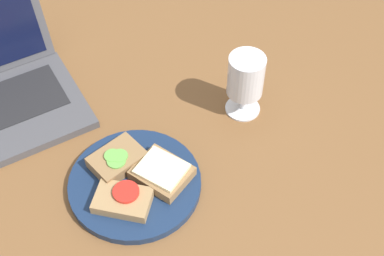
{
  "coord_description": "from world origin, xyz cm",
  "views": [
    {
      "loc": [
        -23.97,
        -51.52,
        81.76
      ],
      "look_at": [
        7.06,
        2.35,
        8.0
      ],
      "focal_mm": 50.0,
      "sensor_mm": 36.0,
      "label": 1
    }
  ],
  "objects_px": {
    "sandwich_with_cheese": "(162,172)",
    "sandwich_with_cucumber": "(117,160)",
    "plate": "(135,183)",
    "sandwich_with_tomato": "(123,199)",
    "wine_glass": "(246,79)"
  },
  "relations": [
    {
      "from": "plate",
      "to": "sandwich_with_tomato",
      "type": "height_order",
      "value": "sandwich_with_tomato"
    },
    {
      "from": "plate",
      "to": "sandwich_with_cucumber",
      "type": "distance_m",
      "value": 0.05
    },
    {
      "from": "sandwich_with_cheese",
      "to": "plate",
      "type": "bearing_deg",
      "value": 161.09
    },
    {
      "from": "sandwich_with_tomato",
      "to": "wine_glass",
      "type": "bearing_deg",
      "value": 16.66
    },
    {
      "from": "sandwich_with_cucumber",
      "to": "sandwich_with_cheese",
      "type": "bearing_deg",
      "value": -48.69
    },
    {
      "from": "plate",
      "to": "sandwich_with_cucumber",
      "type": "xyz_separation_m",
      "value": [
        -0.01,
        0.05,
        0.02
      ]
    },
    {
      "from": "sandwich_with_cheese",
      "to": "sandwich_with_tomato",
      "type": "distance_m",
      "value": 0.08
    },
    {
      "from": "plate",
      "to": "sandwich_with_cheese",
      "type": "relative_size",
      "value": 1.99
    },
    {
      "from": "sandwich_with_cucumber",
      "to": "wine_glass",
      "type": "distance_m",
      "value": 0.28
    },
    {
      "from": "sandwich_with_cheese",
      "to": "sandwich_with_tomato",
      "type": "bearing_deg",
      "value": -169.3
    },
    {
      "from": "sandwich_with_tomato",
      "to": "wine_glass",
      "type": "relative_size",
      "value": 0.83
    },
    {
      "from": "plate",
      "to": "sandwich_with_tomato",
      "type": "xyz_separation_m",
      "value": [
        -0.04,
        -0.03,
        0.02
      ]
    },
    {
      "from": "plate",
      "to": "wine_glass",
      "type": "relative_size",
      "value": 1.74
    },
    {
      "from": "plate",
      "to": "sandwich_with_tomato",
      "type": "distance_m",
      "value": 0.05
    },
    {
      "from": "sandwich_with_cheese",
      "to": "sandwich_with_cucumber",
      "type": "bearing_deg",
      "value": 131.31
    }
  ]
}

